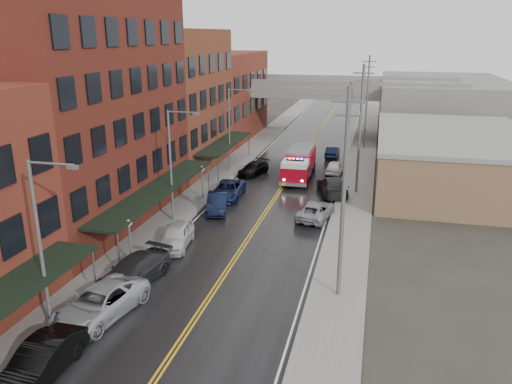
# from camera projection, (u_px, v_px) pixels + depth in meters

# --- Properties ---
(road) EXTENTS (11.00, 160.00, 0.02)m
(road) POSITION_uv_depth(u_px,v_px,m) (271.00, 204.00, 44.44)
(road) COLOR black
(road) RESTS_ON ground
(sidewalk_left) EXTENTS (3.00, 160.00, 0.15)m
(sidewalk_left) POSITION_uv_depth(u_px,v_px,m) (194.00, 198.00, 46.07)
(sidewalk_left) COLOR slate
(sidewalk_left) RESTS_ON ground
(sidewalk_right) EXTENTS (3.00, 160.00, 0.15)m
(sidewalk_right) POSITION_uv_depth(u_px,v_px,m) (354.00, 210.00, 42.76)
(sidewalk_right) COLOR slate
(sidewalk_right) RESTS_ON ground
(curb_left) EXTENTS (0.30, 160.00, 0.15)m
(curb_left) POSITION_uv_depth(u_px,v_px,m) (211.00, 199.00, 45.70)
(curb_left) COLOR gray
(curb_left) RESTS_ON ground
(curb_right) EXTENTS (0.30, 160.00, 0.15)m
(curb_right) POSITION_uv_depth(u_px,v_px,m) (335.00, 209.00, 43.14)
(curb_right) COLOR gray
(curb_right) RESTS_ON ground
(brick_building_b) EXTENTS (9.00, 20.00, 18.00)m
(brick_building_b) POSITION_uv_depth(u_px,v_px,m) (84.00, 109.00, 38.24)
(brick_building_b) COLOR #581F17
(brick_building_b) RESTS_ON ground
(brick_building_c) EXTENTS (9.00, 15.00, 15.00)m
(brick_building_c) POSITION_uv_depth(u_px,v_px,m) (174.00, 100.00, 54.89)
(brick_building_c) COLOR brown
(brick_building_c) RESTS_ON ground
(brick_building_far) EXTENTS (9.00, 20.00, 12.00)m
(brick_building_far) POSITION_uv_depth(u_px,v_px,m) (222.00, 96.00, 71.55)
(brick_building_far) COLOR maroon
(brick_building_far) RESTS_ON ground
(tan_building) EXTENTS (14.00, 22.00, 5.00)m
(tan_building) POSITION_uv_depth(u_px,v_px,m) (450.00, 161.00, 49.31)
(tan_building) COLOR #8C6D4B
(tan_building) RESTS_ON ground
(right_far_block) EXTENTS (18.00, 30.00, 8.00)m
(right_far_block) POSITION_uv_depth(u_px,v_px,m) (441.00, 106.00, 76.17)
(right_far_block) COLOR slate
(right_far_block) RESTS_ON ground
(awning_1) EXTENTS (2.60, 18.00, 3.09)m
(awning_1) POSITION_uv_depth(u_px,v_px,m) (158.00, 189.00, 38.75)
(awning_1) COLOR black
(awning_1) RESTS_ON ground
(awning_2) EXTENTS (2.60, 13.00, 3.09)m
(awning_2) POSITION_uv_depth(u_px,v_px,m) (225.00, 143.00, 54.95)
(awning_2) COLOR black
(awning_2) RESTS_ON ground
(globe_lamp_1) EXTENTS (0.44, 0.44, 3.12)m
(globe_lamp_1) POSITION_uv_depth(u_px,v_px,m) (129.00, 232.00, 32.23)
(globe_lamp_1) COLOR #59595B
(globe_lamp_1) RESTS_ON ground
(globe_lamp_2) EXTENTS (0.44, 0.44, 3.12)m
(globe_lamp_2) POSITION_uv_depth(u_px,v_px,m) (202.00, 175.00, 45.19)
(globe_lamp_2) COLOR #59595B
(globe_lamp_2) RESTS_ON ground
(street_lamp_0) EXTENTS (2.64, 0.22, 9.00)m
(street_lamp_0) POSITION_uv_depth(u_px,v_px,m) (43.00, 237.00, 23.99)
(street_lamp_0) COLOR #59595B
(street_lamp_0) RESTS_ON ground
(street_lamp_1) EXTENTS (2.64, 0.22, 9.00)m
(street_lamp_1) POSITION_uv_depth(u_px,v_px,m) (173.00, 159.00, 38.80)
(street_lamp_1) COLOR #59595B
(street_lamp_1) RESTS_ON ground
(street_lamp_2) EXTENTS (2.64, 0.22, 9.00)m
(street_lamp_2) POSITION_uv_depth(u_px,v_px,m) (231.00, 125.00, 53.60)
(street_lamp_2) COLOR #59595B
(street_lamp_2) RESTS_ON ground
(utility_pole_0) EXTENTS (1.80, 0.24, 12.00)m
(utility_pole_0) POSITION_uv_depth(u_px,v_px,m) (344.00, 193.00, 27.01)
(utility_pole_0) COLOR #59595B
(utility_pole_0) RESTS_ON ground
(utility_pole_1) EXTENTS (1.80, 0.24, 12.00)m
(utility_pole_1) POSITION_uv_depth(u_px,v_px,m) (360.00, 128.00, 45.52)
(utility_pole_1) COLOR #59595B
(utility_pole_1) RESTS_ON ground
(utility_pole_2) EXTENTS (1.80, 0.24, 12.00)m
(utility_pole_2) POSITION_uv_depth(u_px,v_px,m) (367.00, 101.00, 64.03)
(utility_pole_2) COLOR #59595B
(utility_pole_2) RESTS_ON ground
(overpass) EXTENTS (40.00, 10.00, 7.50)m
(overpass) POSITION_uv_depth(u_px,v_px,m) (318.00, 95.00, 72.24)
(overpass) COLOR slate
(overpass) RESTS_ON ground
(fire_truck) EXTENTS (3.47, 8.35, 3.03)m
(fire_truck) POSITION_uv_depth(u_px,v_px,m) (299.00, 163.00, 51.85)
(fire_truck) COLOR maroon
(fire_truck) RESTS_ON ground
(parked_car_left_1) EXTENTS (1.77, 4.99, 1.64)m
(parked_car_left_1) POSITION_uv_depth(u_px,v_px,m) (41.00, 361.00, 21.89)
(parked_car_left_1) COLOR black
(parked_car_left_1) RESTS_ON ground
(parked_car_left_2) EXTENTS (3.79, 6.39, 1.67)m
(parked_car_left_2) POSITION_uv_depth(u_px,v_px,m) (100.00, 303.00, 26.55)
(parked_car_left_2) COLOR #A6A9AE
(parked_car_left_2) RESTS_ON ground
(parked_car_left_3) EXTENTS (3.42, 5.99, 1.64)m
(parked_car_left_3) POSITION_uv_depth(u_px,v_px,m) (134.00, 271.00, 30.16)
(parked_car_left_3) COLOR #232325
(parked_car_left_3) RESTS_ON ground
(parked_car_left_4) EXTENTS (2.55, 4.96, 1.62)m
(parked_car_left_4) POSITION_uv_depth(u_px,v_px,m) (176.00, 236.00, 35.44)
(parked_car_left_4) COLOR silver
(parked_car_left_4) RESTS_ON ground
(parked_car_left_5) EXTENTS (2.74, 4.99, 1.56)m
(parked_car_left_5) POSITION_uv_depth(u_px,v_px,m) (218.00, 203.00, 42.54)
(parked_car_left_5) COLOR black
(parked_car_left_5) RESTS_ON ground
(parked_car_left_6) EXTENTS (2.81, 5.55, 1.50)m
(parked_car_left_6) POSITION_uv_depth(u_px,v_px,m) (228.00, 190.00, 46.06)
(parked_car_left_6) COLOR #121C44
(parked_car_left_6) RESTS_ON ground
(parked_car_left_7) EXTENTS (2.98, 4.95, 1.34)m
(parked_car_left_7) POSITION_uv_depth(u_px,v_px,m) (254.00, 169.00, 53.63)
(parked_car_left_7) COLOR black
(parked_car_left_7) RESTS_ON ground
(parked_car_right_0) EXTENTS (3.05, 5.31, 1.40)m
(parked_car_right_0) POSITION_uv_depth(u_px,v_px,m) (316.00, 210.00, 40.88)
(parked_car_right_0) COLOR gray
(parked_car_right_0) RESTS_ON ground
(parked_car_right_1) EXTENTS (3.76, 6.18, 1.67)m
(parked_car_right_1) POSITION_uv_depth(u_px,v_px,m) (332.00, 186.00, 46.94)
(parked_car_right_1) COLOR #232325
(parked_car_right_1) RESTS_ON ground
(parked_car_right_2) EXTENTS (2.01, 4.24, 1.40)m
(parked_car_right_2) POSITION_uv_depth(u_px,v_px,m) (335.00, 167.00, 54.11)
(parked_car_right_2) COLOR white
(parked_car_right_2) RESTS_ON ground
(parked_car_right_3) EXTENTS (1.53, 4.11, 1.34)m
(parked_car_right_3) POSITION_uv_depth(u_px,v_px,m) (332.00, 152.00, 61.20)
(parked_car_right_3) COLOR black
(parked_car_right_3) RESTS_ON ground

